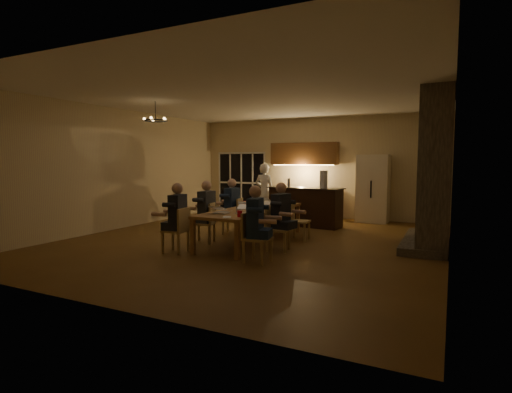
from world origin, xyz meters
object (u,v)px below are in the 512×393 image
(chair_right_mid, at_px, (278,229))
(plate_left, at_px, (222,212))
(chair_left_mid, at_px, (204,223))
(laptop_a, at_px, (220,208))
(bar_island, at_px, (305,207))
(person_left_near, at_px, (178,218))
(chair_right_near, at_px, (258,238))
(bar_bottle, at_px, (289,183))
(mug_mid, at_px, (266,204))
(can_silver, at_px, (238,209))
(refrigerator, at_px, (373,189))
(laptop_c, at_px, (245,203))
(person_left_mid, at_px, (207,212))
(bar_blender, at_px, (324,179))
(laptop_b, at_px, (244,208))
(person_left_far, at_px, (232,206))
(plate_near, at_px, (254,212))
(person_right_near, at_px, (255,224))
(person_right_mid, at_px, (281,216))
(laptop_e, at_px, (265,199))
(laptop_f, at_px, (284,200))
(mug_front, at_px, (240,208))
(plate_far, at_px, (283,206))
(chair_left_far, at_px, (232,216))
(chandelier, at_px, (156,121))
(standing_person, at_px, (265,192))
(can_right, at_px, (276,205))
(dining_table, at_px, (253,225))
(redcup_mid, at_px, (244,204))
(chair_left_near, at_px, (175,230))
(redcup_near, at_px, (240,214))
(mug_back, at_px, (253,203))
(laptop_d, at_px, (263,204))
(can_cola, at_px, (273,200))
(chair_right_far, at_px, (299,221))

(chair_right_mid, height_order, plate_left, chair_right_mid)
(chair_left_mid, bearing_deg, laptop_a, 41.54)
(bar_island, xyz_separation_m, person_left_near, (-1.17, -4.22, 0.15))
(chair_right_near, xyz_separation_m, bar_bottle, (-1.13, 4.34, 0.76))
(mug_mid, bearing_deg, can_silver, -93.47)
(refrigerator, bearing_deg, laptop_c, -117.14)
(bar_island, xyz_separation_m, laptop_a, (-0.52, -3.67, 0.32))
(person_left_mid, bearing_deg, bar_blender, 150.66)
(laptop_a, distance_m, laptop_b, 0.48)
(person_left_near, bearing_deg, person_left_far, 169.77)
(laptop_a, relative_size, can_silver, 2.67)
(laptop_b, relative_size, plate_near, 1.29)
(person_right_near, distance_m, can_silver, 1.24)
(person_right_mid, height_order, laptop_e, person_right_mid)
(laptop_f, distance_m, mug_front, 1.51)
(refrigerator, height_order, person_left_mid, refrigerator)
(refrigerator, distance_m, mug_front, 5.04)
(chair_left_mid, relative_size, person_left_far, 0.64)
(plate_far, xyz_separation_m, bar_bottle, (-0.65, 1.99, 0.44))
(refrigerator, relative_size, person_left_mid, 1.45)
(chair_left_far, relative_size, person_right_mid, 0.64)
(laptop_c, height_order, laptop_e, same)
(person_right_mid, bearing_deg, chair_right_near, -168.66)
(chair_left_mid, bearing_deg, mug_front, 85.07)
(chandelier, bearing_deg, standing_person, 73.49)
(can_right, bearing_deg, dining_table, -142.88)
(bar_island, bearing_deg, chair_right_mid, -73.51)
(standing_person, relative_size, redcup_mid, 14.53)
(dining_table, xyz_separation_m, chair_left_near, (-0.91, -1.59, 0.07))
(chair_left_mid, height_order, person_left_far, person_left_far)
(bar_bottle, bearing_deg, dining_table, -85.47)
(standing_person, bearing_deg, can_silver, 109.99)
(dining_table, distance_m, redcup_mid, 0.69)
(laptop_c, height_order, plate_near, laptop_c)
(bar_island, bearing_deg, laptop_e, -101.33)
(person_right_near, bearing_deg, plate_left, 45.05)
(laptop_e, xyz_separation_m, bar_blender, (1.04, 1.57, 0.45))
(person_left_far, distance_m, redcup_near, 2.33)
(plate_near, xyz_separation_m, plate_far, (0.08, 1.37, 0.00))
(person_left_mid, distance_m, mug_front, 0.78)
(mug_back, height_order, plate_near, mug_back)
(chair_right_mid, distance_m, laptop_a, 1.24)
(laptop_b, bearing_deg, laptop_e, 90.87)
(chair_left_near, bearing_deg, bar_bottle, 165.66)
(laptop_d, bearing_deg, plate_near, -56.14)
(refrigerator, height_order, plate_near, refrigerator)
(laptop_c, bearing_deg, person_left_far, -63.74)
(laptop_f, height_order, can_cola, laptop_f)
(chair_right_mid, distance_m, plate_left, 1.20)
(chair_right_far, height_order, standing_person, standing_person)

